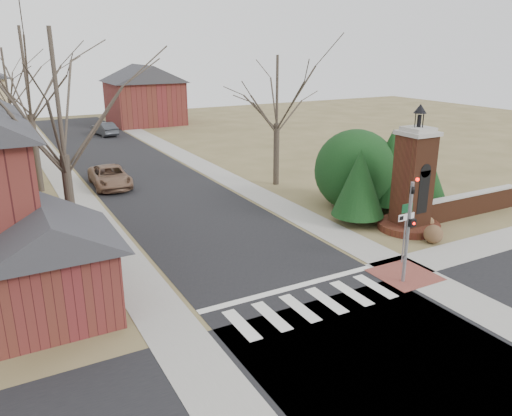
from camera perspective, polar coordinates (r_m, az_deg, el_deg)
ground at (r=18.44m, az=8.00°, el=-11.92°), size 120.00×120.00×0.00m
main_street at (r=37.15m, az=-12.58°, el=3.37°), size 8.00×70.00×0.01m
cross_street at (r=16.52m, az=14.44°, el=-16.23°), size 120.00×8.00×0.01m
crosswalk_zone at (r=18.99m, az=6.55°, el=-10.87°), size 8.00×2.20×0.02m
stop_bar at (r=20.08m, az=4.06°, el=-9.09°), size 8.00×0.35×0.02m
sidewalk_right_main at (r=38.85m, az=-5.21°, el=4.37°), size 2.00×60.00×0.02m
sidewalk_left at (r=36.13m, az=-20.49°, el=2.24°), size 2.00×60.00×0.02m
curb_apron at (r=21.98m, az=16.63°, el=-7.34°), size 2.40×2.40×0.02m
traffic_signal_pole at (r=20.42m, az=17.11°, el=-1.54°), size 0.28×0.41×4.50m
sign_post at (r=22.43m, az=16.74°, el=-1.48°), size 0.90×0.07×2.75m
brick_gate_monument at (r=26.71m, az=17.43°, el=2.05°), size 3.20×3.20×6.47m
brick_garden_wall at (r=30.44m, az=23.09°, el=0.37°), size 7.50×0.50×1.30m
garage_left at (r=18.52m, az=-22.69°, el=-5.36°), size 4.80×4.80×4.29m
house_distant_right at (r=63.43m, az=-12.68°, el=12.67°), size 8.80×8.80×7.30m
evergreen_near at (r=26.87m, az=11.72°, el=2.90°), size 2.80×2.80×4.10m
evergreen_mid at (r=29.83m, az=15.15°, el=4.74°), size 3.40×3.40×4.70m
evergreen_far at (r=30.72m, az=19.03°, el=3.40°), size 2.40×2.40×3.30m
evergreen_mass at (r=29.83m, az=11.31°, el=4.62°), size 4.80×4.80×4.80m
bare_tree_0 at (r=21.87m, az=-21.92°, el=12.98°), size 8.05×8.05×11.15m
bare_tree_1 at (r=34.77m, az=-24.98°, el=14.60°), size 8.40×8.40×11.64m
bare_tree_2 at (r=47.75m, az=-26.78°, el=13.65°), size 7.35×7.35×10.19m
bare_tree_3 at (r=33.56m, az=2.44°, el=13.84°), size 7.00×7.00×9.70m
pickup_truck at (r=35.30m, az=-16.35°, el=3.47°), size 2.54×5.13×1.40m
distant_car at (r=56.26m, az=-16.94°, el=8.66°), size 2.13×4.46×1.41m
dry_shrub_left at (r=25.67m, az=19.61°, el=-2.83°), size 0.92×0.92×0.92m
dry_shrub_right at (r=27.67m, az=19.03°, el=-1.57°), size 0.66×0.66×0.66m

